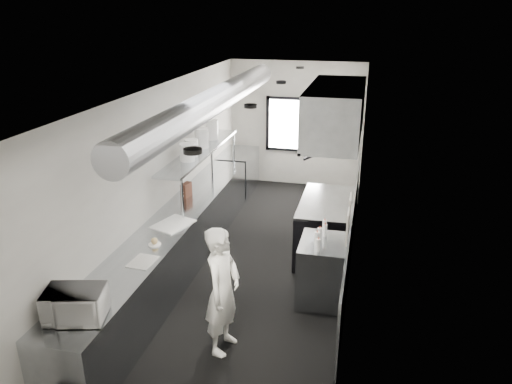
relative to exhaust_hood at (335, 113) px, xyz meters
The scene contains 35 objects.
floor 2.72m from the exhaust_hood, 147.45° to the right, with size 3.00×8.00×0.01m, color black.
ceiling 1.36m from the exhaust_hood, 147.45° to the right, with size 3.00×8.00×0.01m, color white.
wall_back 3.62m from the exhaust_hood, 108.38° to the left, with size 3.00×0.02×2.80m, color beige.
wall_front 4.93m from the exhaust_hood, 103.13° to the right, with size 3.00×0.02×2.80m, color beige.
wall_left 2.87m from the exhaust_hood, 164.91° to the right, with size 0.02×8.00×2.80m, color beige.
wall_right 1.28m from the exhaust_hood, 60.05° to the right, with size 0.02×8.00×2.80m, color beige.
wall_cladding 1.92m from the exhaust_hood, 46.22° to the right, with size 0.03×5.50×1.10m, color #949BA2.
hvac_duct 1.83m from the exhaust_hood, behind, with size 0.40×0.40×6.40m, color #999BA2.
service_window 3.58m from the exhaust_hood, 108.57° to the left, with size 1.36×0.05×1.25m.
exhaust_hood is the anchor object (origin of this frame).
prep_counter 3.20m from the exhaust_hood, 151.89° to the right, with size 0.70×6.00×0.90m, color #949BA2.
pass_shelf 2.46m from the exhaust_hood, behind, with size 0.45×3.00×0.68m.
range 1.92m from the exhaust_hood, behind, with size 0.88×1.60×0.94m.
bottle_station 2.39m from the exhaust_hood, 87.82° to the right, with size 0.65×0.80×0.90m, color #949BA2.
far_work_table 3.88m from the exhaust_hood, 131.94° to the left, with size 0.70×1.20×0.90m, color #949BA2.
notice_sheet_a 2.09m from the exhaust_hood, 78.88° to the right, with size 0.02×0.28×0.38m, color white.
notice_sheet_b 2.43m from the exhaust_hood, 80.58° to the right, with size 0.02×0.28×0.38m, color white.
line_cook 3.31m from the exhaust_hood, 109.86° to the right, with size 0.58×0.38×1.60m, color white.
microwave 4.54m from the exhaust_hood, 121.07° to the right, with size 0.55×0.42×0.33m, color silver.
deli_tub_a 4.49m from the exhaust_hood, 123.94° to the right, with size 0.14×0.14×0.10m, color #B2BAAB.
deli_tub_b 4.27m from the exhaust_hood, 126.86° to the right, with size 0.13×0.13×0.09m, color #B2BAAB.
newspaper 3.57m from the exhaust_hood, 130.33° to the right, with size 0.29×0.37×0.01m, color white.
small_plate 3.30m from the exhaust_hood, 136.91° to the right, with size 0.17×0.17×0.01m, color white.
pastry 3.28m from the exhaust_hood, 136.91° to the right, with size 0.09×0.09×0.09m, color tan.
cutting_board 2.95m from the exhaust_hood, 148.05° to the right, with size 0.43×0.57×0.02m, color silver.
knife_block 2.75m from the exhaust_hood, behind, with size 0.10×0.22×0.24m, color #562D1E.
plate_stack_a 2.40m from the exhaust_hood, behind, with size 0.24×0.24×0.28m, color white.
plate_stack_b 2.41m from the exhaust_hood, behind, with size 0.22×0.22×0.28m, color white.
plate_stack_c 2.44m from the exhaust_hood, 169.37° to the left, with size 0.24×0.24×0.34m, color white.
plate_stack_d 2.62m from the exhaust_hood, 155.97° to the left, with size 0.23×0.23×0.36m, color white.
squeeze_bottle_a 2.19m from the exhaust_hood, 90.03° to the right, with size 0.06×0.06×0.17m, color silver.
squeeze_bottle_b 2.06m from the exhaust_hood, 91.33° to the right, with size 0.07×0.07×0.20m, color silver.
squeeze_bottle_c 1.96m from the exhaust_hood, 90.74° to the right, with size 0.06×0.06×0.19m, color silver.
squeeze_bottle_d 1.85m from the exhaust_hood, 88.15° to the right, with size 0.06×0.06×0.18m, color silver.
squeeze_bottle_e 1.76m from the exhaust_hood, 89.06° to the right, with size 0.06×0.06×0.17m, color silver.
Camera 1 is at (1.62, -6.70, 3.91)m, focal length 34.25 mm.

